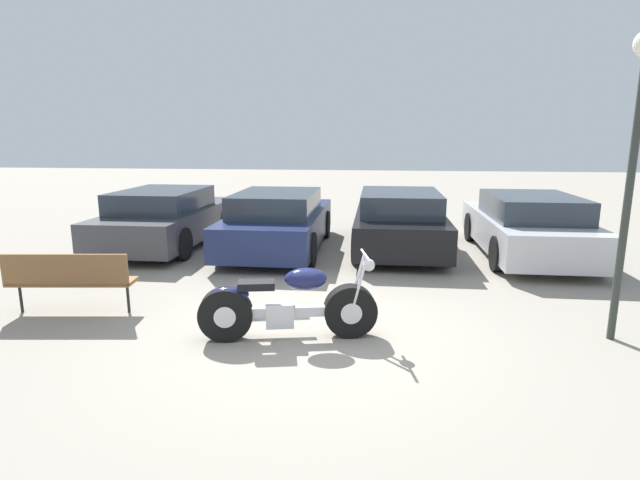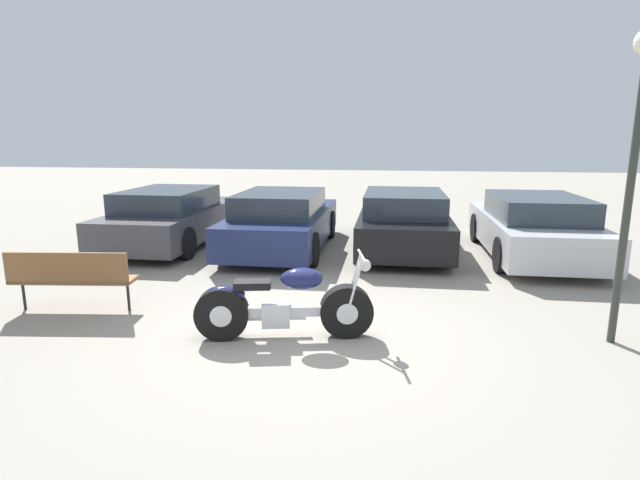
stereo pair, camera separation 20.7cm
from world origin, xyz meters
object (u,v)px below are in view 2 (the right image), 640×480
(parked_car_black, at_px, (403,221))
(lamp_post, at_px, (638,128))
(parked_car_dark_grey, at_px, (172,217))
(parked_car_navy, at_px, (282,221))
(park_bench, at_px, (71,275))
(parked_car_silver, at_px, (533,227))
(motorcycle, at_px, (283,305))

(parked_car_black, xyz_separation_m, lamp_post, (2.41, -4.73, 1.91))
(parked_car_dark_grey, distance_m, parked_car_navy, 2.61)
(park_bench, bearing_deg, parked_car_black, 44.88)
(parked_car_silver, relative_size, lamp_post, 1.24)
(parked_car_dark_grey, distance_m, park_bench, 4.51)
(parked_car_dark_grey, relative_size, parked_car_black, 1.00)
(parked_car_navy, relative_size, lamp_post, 1.24)
(motorcycle, bearing_deg, parked_car_dark_grey, 126.33)
(parked_car_navy, relative_size, park_bench, 2.55)
(lamp_post, bearing_deg, park_bench, 179.62)
(parked_car_black, xyz_separation_m, park_bench, (-4.70, -4.68, -0.08))
(motorcycle, xyz_separation_m, parked_car_navy, (-1.04, 4.77, 0.21))
(parked_car_black, relative_size, park_bench, 2.55)
(parked_car_silver, bearing_deg, park_bench, -149.29)
(parked_car_silver, relative_size, park_bench, 2.55)
(parked_car_silver, bearing_deg, motorcycle, -130.85)
(parked_car_navy, distance_m, parked_car_black, 2.63)
(motorcycle, height_order, parked_car_dark_grey, parked_car_dark_grey)
(motorcycle, xyz_separation_m, lamp_post, (3.98, 0.43, 2.12))
(motorcycle, height_order, parked_car_navy, parked_car_navy)
(motorcycle, distance_m, parked_car_silver, 6.38)
(motorcycle, height_order, parked_car_silver, parked_car_silver)
(parked_car_dark_grey, relative_size, lamp_post, 1.24)
(parked_car_silver, bearing_deg, lamp_post, -92.48)
(motorcycle, relative_size, parked_car_black, 0.49)
(parked_car_dark_grey, relative_size, park_bench, 2.55)
(parked_car_silver, bearing_deg, parked_car_black, 172.51)
(parked_car_dark_grey, height_order, parked_car_navy, same)
(lamp_post, bearing_deg, parked_car_navy, 139.15)
(park_bench, xyz_separation_m, lamp_post, (7.12, -0.05, 1.99))
(parked_car_dark_grey, bearing_deg, motorcycle, -53.67)
(motorcycle, bearing_deg, parked_car_silver, 49.15)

